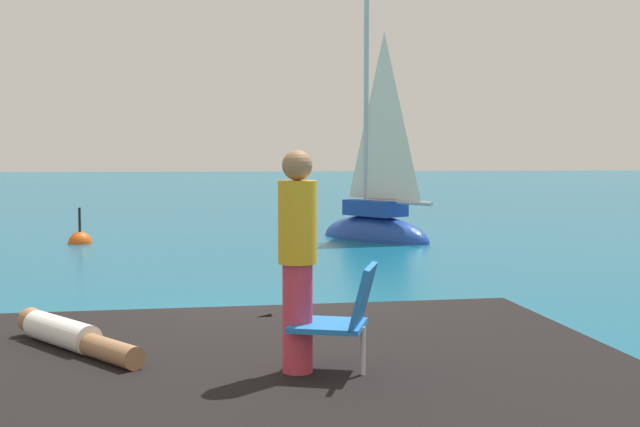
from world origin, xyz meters
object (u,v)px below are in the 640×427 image
(sailboat_near, at_px, (376,225))
(marker_buoy, at_px, (80,243))
(person_standing, at_px, (297,255))
(person_sunbather, at_px, (69,335))
(beach_chair, at_px, (343,314))

(sailboat_near, bearing_deg, marker_buoy, 55.34)
(sailboat_near, distance_m, person_standing, 14.43)
(marker_buoy, bearing_deg, person_standing, -74.55)
(person_sunbather, height_order, marker_buoy, marker_buoy)
(person_sunbather, distance_m, beach_chair, 2.36)
(person_sunbather, height_order, beach_chair, beach_chair)
(person_sunbather, relative_size, beach_chair, 1.83)
(person_standing, relative_size, beach_chair, 2.03)
(person_sunbather, relative_size, marker_buoy, 1.29)
(person_sunbather, xyz_separation_m, beach_chair, (2.11, -1.01, 0.33))
(person_sunbather, xyz_separation_m, person_standing, (1.78, -0.92, 0.75))
(person_sunbather, xyz_separation_m, marker_buoy, (-2.07, 13.01, -0.67))
(person_sunbather, bearing_deg, sailboat_near, 120.44)
(sailboat_near, xyz_separation_m, beach_chair, (-2.92, -14.10, 0.65))
(person_standing, height_order, marker_buoy, person_standing)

